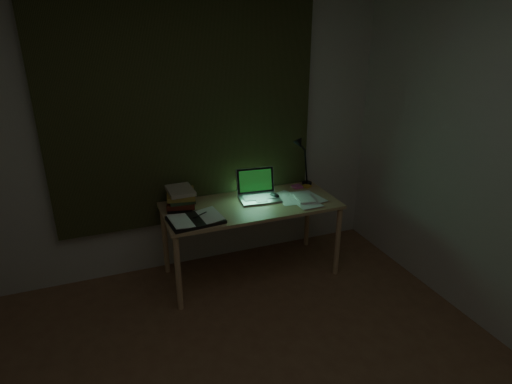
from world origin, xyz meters
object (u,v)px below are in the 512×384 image
desk (251,239)px  loose_papers (299,199)px  book_stack (180,197)px  desk_lamp (308,159)px  laptop (260,187)px  open_textbook (196,219)px

desk → loose_papers: (0.41, -0.06, 0.34)m
book_stack → desk_lamp: (1.22, 0.11, 0.16)m
loose_papers → book_stack: bearing=167.9°
desk → laptop: size_ratio=3.86×
book_stack → open_textbook: bearing=-80.6°
desk → loose_papers: size_ratio=4.33×
desk_lamp → loose_papers: bearing=-141.4°
open_textbook → desk_lamp: 1.26m
open_textbook → desk_lamp: size_ratio=0.81×
laptop → open_textbook: bearing=-154.8°
desk → laptop: bearing=30.7°
desk → book_stack: 0.71m
laptop → desk_lamp: desk_lamp is taller
desk → loose_papers: bearing=-8.9°
desk → book_stack: bearing=165.5°
laptop → loose_papers: size_ratio=1.12×
loose_papers → laptop: bearing=157.9°
desk → laptop: 0.47m
loose_papers → desk_lamp: desk_lamp is taller
open_textbook → desk_lamp: desk_lamp is taller
open_textbook → loose_papers: (0.92, 0.09, -0.01)m
book_stack → desk_lamp: bearing=5.2°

